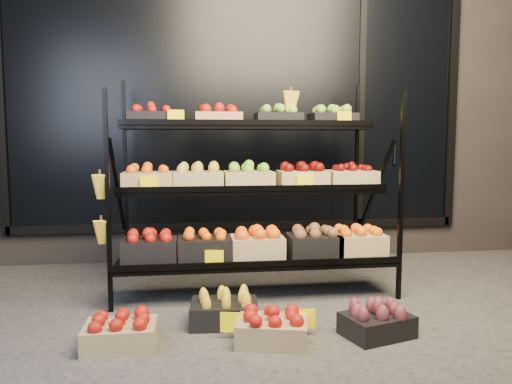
{
  "coord_description": "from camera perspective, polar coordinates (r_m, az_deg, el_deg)",
  "views": [
    {
      "loc": [
        -0.49,
        -3.21,
        1.15
      ],
      "look_at": [
        0.02,
        0.55,
        0.77
      ],
      "focal_mm": 35.0,
      "sensor_mm": 36.0,
      "label": 1
    }
  ],
  "objects": [
    {
      "name": "ground",
      "position": [
        3.45,
        0.93,
        -13.73
      ],
      "size": [
        24.0,
        24.0,
        0.0
      ],
      "primitive_type": "plane",
      "color": "#514F4C",
      "rests_on": "ground"
    },
    {
      "name": "building",
      "position": [
        5.85,
        -2.95,
        11.64
      ],
      "size": [
        6.0,
        2.08,
        3.5
      ],
      "color": "#2D2826",
      "rests_on": "ground"
    },
    {
      "name": "display_rack",
      "position": [
        3.86,
        -0.55,
        0.37
      ],
      "size": [
        2.18,
        1.02,
        1.68
      ],
      "color": "black",
      "rests_on": "ground"
    },
    {
      "name": "tag_floor_a",
      "position": [
        3.02,
        -2.84,
        -15.38
      ],
      "size": [
        0.13,
        0.01,
        0.12
      ],
      "primitive_type": "cube",
      "color": "#FFE700",
      "rests_on": "ground"
    },
    {
      "name": "tag_floor_b",
      "position": [
        3.09,
        5.54,
        -14.93
      ],
      "size": [
        0.13,
        0.01,
        0.12
      ],
      "primitive_type": "cube",
      "color": "#FFE700",
      "rests_on": "ground"
    },
    {
      "name": "floor_crate_left",
      "position": [
        3.0,
        -15.28,
        -15.11
      ],
      "size": [
        0.4,
        0.29,
        0.2
      ],
      "rotation": [
        0.0,
        0.0,
        -0.01
      ],
      "color": "tan",
      "rests_on": "ground"
    },
    {
      "name": "floor_crate_midleft",
      "position": [
        3.24,
        -3.66,
        -13.21
      ],
      "size": [
        0.44,
        0.34,
        0.21
      ],
      "rotation": [
        0.0,
        0.0,
        -0.09
      ],
      "color": "black",
      "rests_on": "ground"
    },
    {
      "name": "floor_crate_midright",
      "position": [
        2.96,
        1.88,
        -15.16
      ],
      "size": [
        0.46,
        0.38,
        0.2
      ],
      "rotation": [
        0.0,
        0.0,
        -0.24
      ],
      "color": "tan",
      "rests_on": "ground"
    },
    {
      "name": "floor_crate_right",
      "position": [
        3.14,
        13.66,
        -14.13
      ],
      "size": [
        0.45,
        0.38,
        0.2
      ],
      "rotation": [
        0.0,
        0.0,
        0.3
      ],
      "color": "black",
      "rests_on": "ground"
    }
  ]
}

